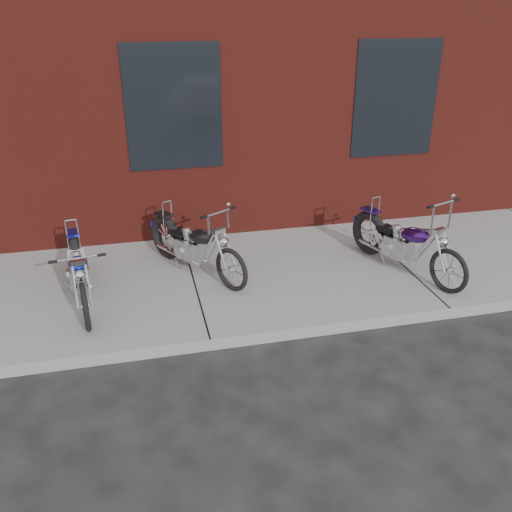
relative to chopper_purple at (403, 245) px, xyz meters
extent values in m
plane|color=black|center=(-2.90, -1.14, -0.53)|extent=(120.00, 120.00, 0.00)
cube|color=gray|center=(-2.90, 0.36, -0.45)|extent=(22.00, 3.00, 0.15)
torus|color=black|center=(-0.18, 0.50, -0.04)|extent=(0.35, 0.67, 0.67)
torus|color=black|center=(0.31, -0.87, -0.08)|extent=(0.27, 0.59, 0.60)
cube|color=#939598|center=(0.02, -0.06, -0.05)|extent=(0.37, 0.44, 0.28)
ellipsoid|color=#35115D|center=(0.11, -0.30, 0.22)|extent=(0.40, 0.56, 0.28)
cube|color=black|center=(-0.06, 0.17, 0.13)|extent=(0.30, 0.32, 0.06)
cylinder|color=silver|center=(0.27, -0.76, 0.17)|extent=(0.13, 0.27, 0.50)
cylinder|color=silver|center=(0.23, -0.65, 0.78)|extent=(0.49, 0.20, 0.03)
cylinder|color=silver|center=(-0.16, 0.43, 0.31)|extent=(0.03, 0.03, 0.44)
cylinder|color=silver|center=(0.05, 0.17, -0.17)|extent=(0.33, 0.80, 0.04)
torus|color=black|center=(-4.41, 0.65, -0.06)|extent=(0.21, 0.65, 0.64)
torus|color=black|center=(-4.23, -0.73, -0.09)|extent=(0.14, 0.58, 0.58)
cube|color=#939598|center=(-4.34, 0.09, -0.07)|extent=(0.29, 0.38, 0.27)
ellipsoid|color=#1A25BA|center=(-4.30, -0.15, 0.19)|extent=(0.29, 0.51, 0.27)
cube|color=beige|center=(-4.37, 0.32, 0.11)|extent=(0.24, 0.27, 0.05)
cylinder|color=silver|center=(-4.24, -0.62, 0.14)|extent=(0.07, 0.26, 0.48)
cylinder|color=silver|center=(-4.26, -0.51, 0.43)|extent=(0.49, 0.09, 0.03)
cylinder|color=silver|center=(-4.40, 0.58, 0.28)|extent=(0.02, 0.02, 0.43)
cylinder|color=silver|center=(-4.26, 0.30, -0.18)|extent=(0.15, 0.80, 0.04)
torus|color=black|center=(-3.12, 1.05, -0.05)|extent=(0.45, 0.62, 0.65)
torus|color=black|center=(-2.37, -0.16, -0.08)|extent=(0.36, 0.54, 0.59)
cube|color=#939598|center=(-2.81, 0.56, -0.06)|extent=(0.41, 0.44, 0.27)
ellipsoid|color=black|center=(-2.68, 0.34, 0.20)|extent=(0.46, 0.55, 0.28)
cube|color=black|center=(-2.94, 0.76, 0.12)|extent=(0.32, 0.33, 0.05)
cylinder|color=silver|center=(-2.43, -0.07, 0.16)|extent=(0.17, 0.24, 0.49)
cylinder|color=silver|center=(-2.49, 0.03, 0.65)|extent=(0.44, 0.28, 0.03)
cylinder|color=silver|center=(-3.08, 0.99, 0.30)|extent=(0.03, 0.03, 0.44)
cylinder|color=silver|center=(-2.82, 0.78, -0.18)|extent=(0.46, 0.72, 0.04)
camera|label=1|loc=(-3.56, -6.24, 3.04)|focal=38.00mm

